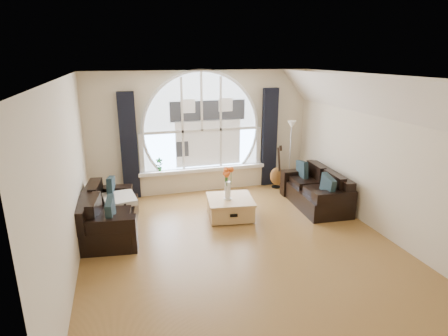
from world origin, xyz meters
TOP-DOWN VIEW (x-y plane):
  - ground at (0.00, 0.00)m, footprint 5.00×5.50m
  - ceiling at (0.00, 0.00)m, footprint 5.00×5.50m
  - wall_back at (0.00, 2.75)m, footprint 5.00×0.01m
  - wall_front at (0.00, -2.75)m, footprint 5.00×0.01m
  - wall_left at (-2.50, 0.00)m, footprint 0.01×5.50m
  - wall_right at (2.50, 0.00)m, footprint 0.01×5.50m
  - attic_slope at (2.20, 0.00)m, footprint 0.92×5.50m
  - arched_window at (0.00, 2.72)m, footprint 2.60×0.06m
  - window_sill at (0.00, 2.65)m, footprint 2.90×0.22m
  - window_frame at (0.00, 2.69)m, footprint 2.76×0.08m
  - neighbor_house at (0.15, 2.71)m, footprint 1.70×0.02m
  - curtain_left at (-1.60, 2.63)m, footprint 0.35×0.12m
  - curtain_right at (1.60, 2.63)m, footprint 0.35×0.12m
  - sofa_left at (-2.05, 1.03)m, footprint 1.07×1.81m
  - sofa_right at (2.02, 1.12)m, footprint 0.91×1.69m
  - coffee_chest at (0.17, 1.07)m, footprint 0.96×0.96m
  - throw_blanket at (-1.86, 1.30)m, footprint 0.64×0.64m
  - vase_flowers at (0.11, 1.05)m, footprint 0.24×0.24m
  - floor_lamp at (1.96, 2.23)m, footprint 0.24×0.24m
  - guitar at (1.69, 2.29)m, footprint 0.36×0.24m
  - potted_plant at (-0.98, 2.65)m, footprint 0.17×0.12m

SIDE VIEW (x-z plane):
  - ground at x=0.00m, z-range -0.01..0.01m
  - coffee_chest at x=0.17m, z-range 0.00..0.42m
  - sofa_left at x=-2.05m, z-range 0.02..0.78m
  - sofa_right at x=2.02m, z-range 0.04..0.76m
  - throw_blanket at x=-1.86m, z-range 0.45..0.55m
  - window_sill at x=0.00m, z-range 0.47..0.55m
  - guitar at x=1.69m, z-range 0.00..1.06m
  - potted_plant at x=-0.98m, z-range 0.55..0.85m
  - vase_flowers at x=0.11m, z-range 0.42..1.12m
  - floor_lamp at x=1.96m, z-range 0.00..1.60m
  - curtain_left at x=-1.60m, z-range 0.00..2.30m
  - curtain_right at x=1.60m, z-range 0.00..2.30m
  - wall_back at x=0.00m, z-range 0.00..2.70m
  - wall_front at x=0.00m, z-range 0.00..2.70m
  - wall_left at x=-2.50m, z-range 0.00..2.70m
  - wall_right at x=2.50m, z-range 0.00..2.70m
  - neighbor_house at x=0.15m, z-range 0.75..2.25m
  - arched_window at x=0.00m, z-range 0.55..2.70m
  - window_frame at x=0.00m, z-range 0.55..2.70m
  - attic_slope at x=2.20m, z-range 1.99..2.71m
  - ceiling at x=0.00m, z-range 2.70..2.71m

